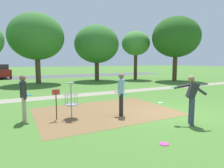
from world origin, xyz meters
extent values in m
plane|color=#47752D|center=(0.00, 0.00, 0.00)|extent=(160.00, 160.00, 0.00)
cube|color=brown|center=(-2.20, 1.57, 0.00)|extent=(5.86, 4.21, 0.01)
cylinder|color=#9E9EA3|center=(-3.81, 1.27, 0.68)|extent=(0.05, 0.05, 1.35)
cylinder|color=#9E9EA3|center=(-3.81, 1.27, 1.37)|extent=(0.24, 0.24, 0.04)
torus|color=#9E9EA3|center=(-3.81, 1.27, 0.95)|extent=(0.58, 0.58, 0.02)
torus|color=#9E9EA3|center=(-3.81, 1.27, 0.55)|extent=(0.55, 0.55, 0.03)
cylinder|color=#9E9EA3|center=(-3.81, 1.27, 0.53)|extent=(0.48, 0.48, 0.02)
cylinder|color=gray|center=(-3.57, 1.27, 0.75)|extent=(0.01, 0.01, 0.40)
cylinder|color=gray|center=(-3.62, 1.41, 0.75)|extent=(0.01, 0.01, 0.40)
cylinder|color=gray|center=(-3.74, 1.49, 0.75)|extent=(0.01, 0.01, 0.40)
cylinder|color=gray|center=(-3.88, 1.49, 0.75)|extent=(0.01, 0.01, 0.40)
cylinder|color=gray|center=(-4.00, 1.41, 0.75)|extent=(0.01, 0.01, 0.40)
cylinder|color=gray|center=(-4.05, 1.27, 0.75)|extent=(0.01, 0.01, 0.40)
cylinder|color=gray|center=(-4.00, 1.13, 0.75)|extent=(0.01, 0.01, 0.40)
cylinder|color=gray|center=(-3.88, 1.04, 0.75)|extent=(0.01, 0.01, 0.40)
cylinder|color=gray|center=(-3.74, 1.04, 0.75)|extent=(0.01, 0.01, 0.40)
cylinder|color=gray|center=(-3.62, 1.13, 0.75)|extent=(0.01, 0.01, 0.40)
cylinder|color=#4C3823|center=(-4.36, 1.37, 0.55)|extent=(0.04, 0.04, 1.10)
cube|color=red|center=(-4.36, 1.37, 1.05)|extent=(0.28, 0.03, 0.20)
cylinder|color=#384260|center=(-0.40, -1.50, 0.46)|extent=(0.14, 0.14, 0.92)
cylinder|color=#384260|center=(-0.27, -1.32, 0.46)|extent=(0.14, 0.14, 0.92)
cube|color=#2D2D33|center=(-0.33, -1.41, 1.20)|extent=(0.52, 0.52, 0.60)
sphere|color=#9E7051|center=(-0.38, -1.37, 1.60)|extent=(0.22, 0.22, 0.22)
cylinder|color=#2D2D33|center=(-0.48, -1.10, 1.32)|extent=(0.52, 0.42, 0.21)
cylinder|color=green|center=(-0.70, -0.93, 1.29)|extent=(0.22, 0.22, 0.02)
cylinder|color=#2D2D33|center=(-0.29, -1.64, 1.25)|extent=(0.44, 0.36, 0.37)
cylinder|color=tan|center=(-5.44, 1.77, 0.46)|extent=(0.14, 0.14, 0.92)
cylinder|color=tan|center=(-5.46, 1.55, 0.46)|extent=(0.14, 0.14, 0.92)
cube|color=#2D2D33|center=(-5.45, 1.66, 1.20)|extent=(0.24, 0.37, 0.56)
sphere|color=brown|center=(-5.45, 1.66, 1.60)|extent=(0.22, 0.22, 0.22)
cylinder|color=#2D2D33|center=(-5.42, 1.84, 1.12)|extent=(0.17, 0.10, 0.55)
cylinder|color=#2D2D33|center=(-5.44, 1.47, 1.12)|extent=(0.17, 0.10, 0.55)
cylinder|color=#1E93DB|center=(-5.27, 1.65, 0.97)|extent=(0.22, 0.22, 0.02)
cylinder|color=#232328|center=(-1.97, 0.64, 0.46)|extent=(0.14, 0.14, 0.92)
cylinder|color=#232328|center=(-1.84, 0.81, 0.46)|extent=(0.14, 0.14, 0.92)
cube|color=#84B7D1|center=(-1.91, 0.72, 1.20)|extent=(0.40, 0.42, 0.56)
sphere|color=brown|center=(-1.91, 0.72, 1.60)|extent=(0.22, 0.22, 0.22)
cylinder|color=#84B7D1|center=(-2.04, 0.59, 1.12)|extent=(0.18, 0.17, 0.55)
cylinder|color=#84B7D1|center=(-1.80, 0.88, 1.12)|extent=(0.18, 0.17, 0.55)
cylinder|color=#E53D99|center=(-2.05, 0.83, 0.97)|extent=(0.22, 0.22, 0.02)
cylinder|color=#1E93DB|center=(0.85, 4.86, 0.01)|extent=(0.22, 0.22, 0.02)
cylinder|color=red|center=(0.35, -0.83, 0.01)|extent=(0.23, 0.23, 0.02)
cylinder|color=white|center=(1.15, 1.82, 0.01)|extent=(0.23, 0.23, 0.02)
cylinder|color=#E53D99|center=(-2.30, -2.21, 0.01)|extent=(0.24, 0.24, 0.02)
cylinder|color=brown|center=(-3.45, 14.36, 1.30)|extent=(0.49, 0.49, 2.61)
ellipsoid|color=#38752D|center=(-3.45, 14.36, 4.58)|extent=(5.26, 5.26, 4.47)
cylinder|color=#4C3823|center=(7.69, 13.67, 1.55)|extent=(0.42, 0.42, 3.10)
ellipsoid|color=#4C8E3D|center=(7.69, 13.67, 4.37)|extent=(3.39, 3.39, 2.88)
cylinder|color=#4C3823|center=(2.94, 14.53, 1.13)|extent=(0.48, 0.48, 2.26)
ellipsoid|color=#38752D|center=(2.94, 14.53, 4.14)|extent=(5.02, 5.02, 4.26)
cylinder|color=#4C3823|center=(10.59, 10.09, 1.46)|extent=(0.49, 0.49, 2.92)
ellipsoid|color=#285B1E|center=(10.59, 10.09, 4.88)|extent=(5.23, 5.23, 4.45)
cube|color=#4C4C51|center=(0.00, 23.25, 0.00)|extent=(36.00, 6.00, 0.01)
cube|color=maroon|center=(-7.06, 22.66, 0.75)|extent=(2.65, 4.49, 0.90)
cube|color=#2D333D|center=(-7.06, 22.66, 1.52)|extent=(2.01, 2.47, 0.64)
cylinder|color=black|center=(-6.46, 24.12, 0.30)|extent=(0.30, 0.62, 0.60)
cylinder|color=black|center=(-5.91, 21.58, 0.30)|extent=(0.30, 0.62, 0.60)
cube|color=gray|center=(0.00, 6.11, 0.00)|extent=(40.00, 1.27, 0.00)
camera|label=1|loc=(-5.79, -5.89, 2.18)|focal=30.85mm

